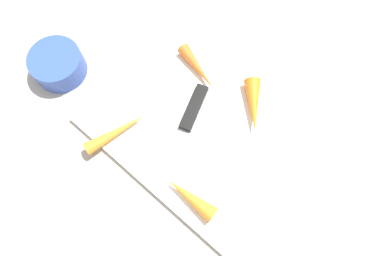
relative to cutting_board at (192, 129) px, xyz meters
The scene contains 8 objects.
ground_plane 0.01m from the cutting_board, ahead, with size 1.40×1.40×0.00m, color #ADA8A0.
cutting_board is the anchor object (origin of this frame).
knife 0.03m from the cutting_board, 133.94° to the left, with size 0.08×0.20×0.01m.
carrot_shortest 0.13m from the cutting_board, 50.66° to the right, with size 0.03×0.03×0.10m, color orange.
carrot_short 0.12m from the cutting_board, 59.32° to the left, with size 0.03×0.03×0.10m, color orange.
carrot_long 0.12m from the cutting_board, 125.29° to the left, with size 0.02×0.02×0.10m, color orange.
carrot_longest 0.13m from the cutting_board, 134.57° to the right, with size 0.02×0.02×0.12m, color orange.
small_bowl 0.28m from the cutting_board, 165.13° to the right, with size 0.10×0.10×0.05m, color #3351B2.
Camera 1 is at (0.13, -0.16, 0.60)m, focal length 32.70 mm.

